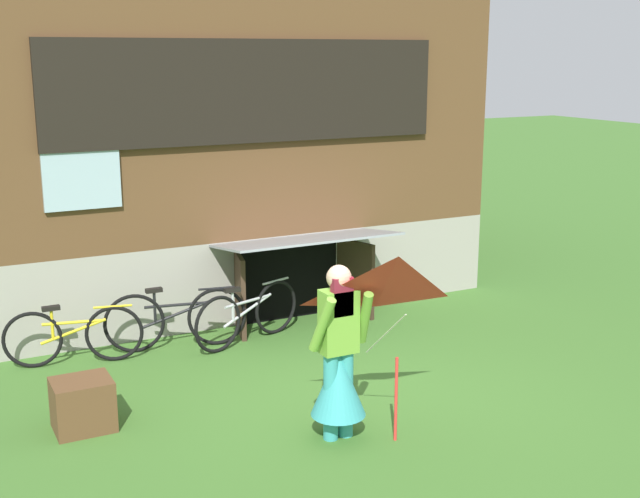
% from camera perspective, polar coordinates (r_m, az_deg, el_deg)
% --- Properties ---
extents(ground_plane, '(60.00, 60.00, 0.00)m').
position_cam_1_polar(ground_plane, '(8.72, 3.24, -10.69)').
color(ground_plane, '#3D6B28').
extents(log_house, '(7.45, 5.91, 4.97)m').
position_cam_1_polar(log_house, '(12.94, -8.84, 8.52)').
color(log_house, '#9E998E').
rests_on(log_house, ground_plane).
extents(person, '(0.61, 0.53, 1.69)m').
position_cam_1_polar(person, '(7.74, 1.30, -8.13)').
color(person, teal).
rests_on(person, ground_plane).
extents(kite, '(1.20, 1.18, 1.74)m').
position_cam_1_polar(kite, '(7.16, 5.38, -4.20)').
color(kite, red).
rests_on(kite, ground_plane).
extents(bicycle_silver, '(1.60, 0.60, 0.76)m').
position_cam_1_polar(bicycle_silver, '(10.37, -5.03, -4.51)').
color(bicycle_silver, black).
rests_on(bicycle_silver, ground_plane).
extents(bicycle_black, '(1.72, 0.39, 0.79)m').
position_cam_1_polar(bicycle_black, '(10.27, -9.93, -4.77)').
color(bicycle_black, black).
rests_on(bicycle_black, ground_plane).
extents(bicycle_yellow, '(1.56, 0.40, 0.73)m').
position_cam_1_polar(bicycle_yellow, '(10.05, -16.68, -5.74)').
color(bicycle_yellow, black).
rests_on(bicycle_yellow, ground_plane).
extents(wooden_crate, '(0.56, 0.47, 0.50)m').
position_cam_1_polar(wooden_crate, '(8.40, -16.08, -10.30)').
color(wooden_crate, brown).
rests_on(wooden_crate, ground_plane).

